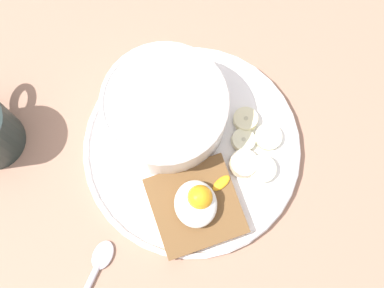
% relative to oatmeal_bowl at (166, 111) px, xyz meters
% --- Properties ---
extents(ground_plane, '(1.20, 1.20, 0.02)m').
position_rel_oatmeal_bowl_xyz_m(ground_plane, '(-0.04, -0.03, -0.05)').
color(ground_plane, '#9F745D').
rests_on(ground_plane, ground).
extents(plate, '(0.27, 0.27, 0.02)m').
position_rel_oatmeal_bowl_xyz_m(plate, '(-0.04, -0.03, -0.04)').
color(plate, white).
rests_on(plate, ground_plane).
extents(oatmeal_bowl, '(0.15, 0.15, 0.07)m').
position_rel_oatmeal_bowl_xyz_m(oatmeal_bowl, '(0.00, 0.00, 0.00)').
color(oatmeal_bowl, white).
rests_on(oatmeal_bowl, plate).
extents(toast_slice, '(0.12, 0.12, 0.02)m').
position_rel_oatmeal_bowl_xyz_m(toast_slice, '(-0.12, -0.02, -0.02)').
color(toast_slice, brown).
rests_on(toast_slice, plate).
extents(poached_egg, '(0.06, 0.07, 0.04)m').
position_rel_oatmeal_bowl_xyz_m(poached_egg, '(-0.11, -0.02, -0.00)').
color(poached_egg, white).
rests_on(poached_egg, toast_slice).
extents(banana_slice_front, '(0.04, 0.04, 0.01)m').
position_rel_oatmeal_bowl_xyz_m(banana_slice_front, '(-0.05, -0.09, -0.03)').
color(banana_slice_front, '#EDE8BD').
rests_on(banana_slice_front, plate).
extents(banana_slice_left, '(0.04, 0.04, 0.01)m').
position_rel_oatmeal_bowl_xyz_m(banana_slice_left, '(-0.02, -0.10, -0.03)').
color(banana_slice_left, beige).
rests_on(banana_slice_left, plate).
extents(banana_slice_back, '(0.04, 0.04, 0.02)m').
position_rel_oatmeal_bowl_xyz_m(banana_slice_back, '(-0.08, -0.11, -0.03)').
color(banana_slice_back, '#F0EDC1').
rests_on(banana_slice_back, plate).
extents(banana_slice_right, '(0.04, 0.04, 0.01)m').
position_rel_oatmeal_bowl_xyz_m(banana_slice_right, '(-0.05, -0.12, -0.03)').
color(banana_slice_right, beige).
rests_on(banana_slice_right, plate).
extents(banana_slice_inner, '(0.05, 0.05, 0.02)m').
position_rel_oatmeal_bowl_xyz_m(banana_slice_inner, '(-0.07, -0.09, -0.03)').
color(banana_slice_inner, beige).
rests_on(banana_slice_inner, plate).
extents(spoon, '(0.11, 0.08, 0.01)m').
position_rel_oatmeal_bowl_xyz_m(spoon, '(-0.18, 0.11, -0.04)').
color(spoon, silver).
rests_on(spoon, ground_plane).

